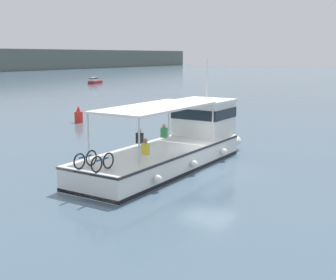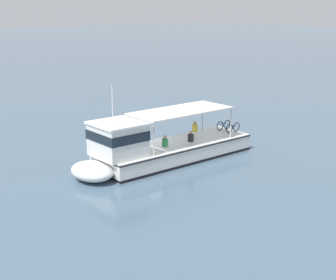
# 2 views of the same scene
# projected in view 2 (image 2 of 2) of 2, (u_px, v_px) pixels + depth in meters

# --- Properties ---
(ground_plane) EXTENTS (400.00, 400.00, 0.00)m
(ground_plane) POSITION_uv_depth(u_px,v_px,m) (141.00, 156.00, 32.38)
(ground_plane) COLOR slate
(ferry_main) EXTENTS (12.90, 3.69, 5.32)m
(ferry_main) POSITION_uv_depth(u_px,v_px,m) (155.00, 149.00, 30.52)
(ferry_main) COLOR white
(ferry_main) RESTS_ON ground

